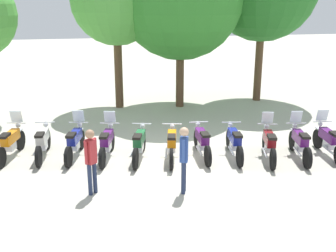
% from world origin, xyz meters
% --- Properties ---
extents(ground_plane, '(80.00, 80.00, 0.00)m').
position_xyz_m(ground_plane, '(0.00, 0.00, 0.00)').
color(ground_plane, '#BCB7A8').
extents(motorcycle_0, '(0.78, 2.16, 1.37)m').
position_xyz_m(motorcycle_0, '(-4.87, 1.00, 0.52)').
color(motorcycle_0, black).
rests_on(motorcycle_0, ground_plane).
extents(motorcycle_1, '(0.62, 2.19, 0.99)m').
position_xyz_m(motorcycle_1, '(-3.91, 0.88, 0.50)').
color(motorcycle_1, black).
rests_on(motorcycle_1, ground_plane).
extents(motorcycle_2, '(0.78, 2.15, 1.37)m').
position_xyz_m(motorcycle_2, '(-2.92, 0.67, 0.52)').
color(motorcycle_2, black).
rests_on(motorcycle_2, ground_plane).
extents(motorcycle_3, '(0.79, 2.15, 1.37)m').
position_xyz_m(motorcycle_3, '(-1.95, 0.40, 0.52)').
color(motorcycle_3, black).
rests_on(motorcycle_3, ground_plane).
extents(motorcycle_4, '(0.83, 2.13, 0.99)m').
position_xyz_m(motorcycle_4, '(-0.97, 0.14, 0.50)').
color(motorcycle_4, black).
rests_on(motorcycle_4, ground_plane).
extents(motorcycle_5, '(0.77, 2.16, 0.99)m').
position_xyz_m(motorcycle_5, '(0.00, -0.08, 0.50)').
color(motorcycle_5, black).
rests_on(motorcycle_5, ground_plane).
extents(motorcycle_6, '(0.62, 2.19, 0.99)m').
position_xyz_m(motorcycle_6, '(0.98, -0.05, 0.50)').
color(motorcycle_6, black).
rests_on(motorcycle_6, ground_plane).
extents(motorcycle_7, '(0.67, 2.18, 0.99)m').
position_xyz_m(motorcycle_7, '(1.95, -0.27, 0.50)').
color(motorcycle_7, black).
rests_on(motorcycle_7, ground_plane).
extents(motorcycle_8, '(0.82, 2.14, 1.37)m').
position_xyz_m(motorcycle_8, '(2.94, -0.65, 0.52)').
color(motorcycle_8, black).
rests_on(motorcycle_8, ground_plane).
extents(motorcycle_9, '(0.75, 2.16, 1.37)m').
position_xyz_m(motorcycle_9, '(3.91, -0.75, 0.52)').
color(motorcycle_9, black).
rests_on(motorcycle_9, ground_plane).
extents(motorcycle_10, '(0.65, 2.19, 1.37)m').
position_xyz_m(motorcycle_10, '(4.88, -0.76, 0.52)').
color(motorcycle_10, black).
rests_on(motorcycle_10, ground_plane).
extents(person_0, '(0.29, 0.40, 1.75)m').
position_xyz_m(person_0, '(-0.16, -2.37, 1.03)').
color(person_0, '#232D4C').
rests_on(person_0, ground_plane).
extents(person_1, '(0.35, 0.33, 1.72)m').
position_xyz_m(person_1, '(-2.45, -2.01, 1.01)').
color(person_1, '#232D4C').
rests_on(person_1, ground_plane).
extents(tree_1, '(3.89, 3.89, 6.66)m').
position_xyz_m(tree_1, '(-1.05, 6.64, 4.69)').
color(tree_1, brown).
rests_on(tree_1, ground_plane).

